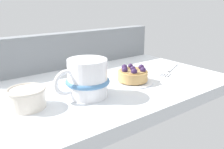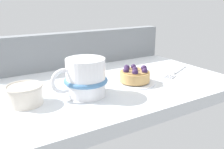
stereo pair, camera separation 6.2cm
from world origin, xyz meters
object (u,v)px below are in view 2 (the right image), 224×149
object	(u,v)px
dessert_plate	(135,82)
raspberry_tart	(135,75)
coffee_mug	(85,78)
sugar_bowl	(25,94)
dessert_fork	(177,71)

from	to	relation	value
dessert_plate	raspberry_tart	world-z (taller)	raspberry_tart
dessert_plate	coffee_mug	bearing A→B (deg)	-176.49
dessert_plate	sugar_bowl	xyz separation A→B (cm)	(-28.54, 1.26, 2.02)
dessert_plate	coffee_mug	distance (cm)	15.71
dessert_plate	sugar_bowl	distance (cm)	28.64
raspberry_tart	coffee_mug	distance (cm)	15.31
sugar_bowl	raspberry_tart	bearing A→B (deg)	-2.56
dessert_plate	dessert_fork	size ratio (longest dim) A/B	0.75
raspberry_tart	dessert_fork	world-z (taller)	raspberry_tart
coffee_mug	dessert_plate	bearing A→B (deg)	3.51
coffee_mug	dessert_fork	distance (cm)	32.77
dessert_plate	sugar_bowl	world-z (taller)	sugar_bowl
dessert_plate	dessert_fork	xyz separation A→B (cm)	(17.30, 1.26, 0.02)
sugar_bowl	dessert_plate	bearing A→B (deg)	-2.52
coffee_mug	dessert_fork	world-z (taller)	coffee_mug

